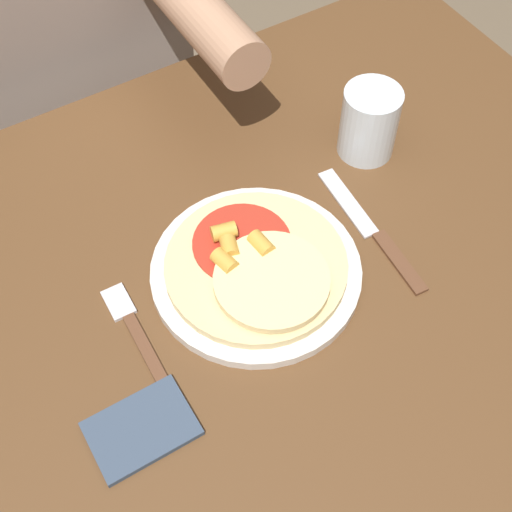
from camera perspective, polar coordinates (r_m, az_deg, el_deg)
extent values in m
plane|color=brown|center=(1.55, -0.70, -17.86)|extent=(8.00, 8.00, 0.00)
cube|color=brown|center=(0.87, -1.19, -3.11)|extent=(1.15, 0.81, 0.03)
cylinder|color=brown|center=(1.54, 9.25, 7.22)|extent=(0.06, 0.06, 0.73)
cylinder|color=silver|center=(0.86, 0.00, -1.26)|extent=(0.26, 0.26, 0.01)
cylinder|color=#E0C689|center=(0.85, 0.00, -0.78)|extent=(0.22, 0.22, 0.01)
cylinder|color=#B22D1E|center=(0.86, -1.13, 1.06)|extent=(0.12, 0.12, 0.00)
cylinder|color=beige|center=(0.82, 1.26, -1.96)|extent=(0.14, 0.14, 0.01)
cylinder|color=gold|center=(0.83, -2.53, -0.43)|extent=(0.03, 0.03, 0.02)
cylinder|color=gold|center=(0.86, -2.59, 1.97)|extent=(0.03, 0.03, 0.02)
cylinder|color=gold|center=(0.85, 0.41, 0.96)|extent=(0.02, 0.03, 0.02)
cylinder|color=gold|center=(0.84, -2.14, 0.70)|extent=(0.03, 0.03, 0.02)
cube|color=brown|center=(0.82, -8.39, -8.17)|extent=(0.02, 0.13, 0.00)
cube|color=silver|center=(0.86, -10.95, -3.65)|extent=(0.03, 0.05, 0.00)
cube|color=brown|center=(0.89, 11.40, -0.46)|extent=(0.03, 0.10, 0.00)
cube|color=silver|center=(0.94, 7.35, 4.26)|extent=(0.03, 0.12, 0.00)
cylinder|color=silver|center=(0.98, 9.04, 10.52)|extent=(0.08, 0.08, 0.10)
cube|color=#38475B|center=(0.78, -9.16, -13.49)|extent=(0.11, 0.08, 0.01)
cylinder|color=#2D2D38|center=(1.60, -13.63, 2.42)|extent=(0.11, 0.11, 0.51)
cylinder|color=#2D2D38|center=(1.62, -8.68, 4.68)|extent=(0.11, 0.11, 0.51)
cube|color=gray|center=(1.25, -15.12, 18.64)|extent=(0.34, 0.22, 0.54)
cylinder|color=tan|center=(1.01, -5.32, 19.50)|extent=(0.07, 0.30, 0.07)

